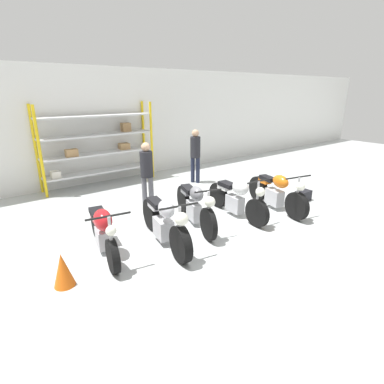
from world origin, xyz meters
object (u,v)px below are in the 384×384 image
at_px(motorcycle_orange, 277,192).
at_px(toolbox, 303,196).
at_px(motorcycle_silver, 165,222).
at_px(person_browsing, 195,152).
at_px(shelving_rack, 99,145).
at_px(motorcycle_red, 103,230).
at_px(person_near_rack, 147,170).
at_px(motorcycle_grey, 195,205).
at_px(traffic_cone, 63,270).
at_px(motorcycle_white, 237,198).

relative_size(motorcycle_orange, toolbox, 4.80).
xyz_separation_m(motorcycle_silver, motorcycle_orange, (3.22, -0.15, -0.00)).
bearing_deg(person_browsing, motorcycle_silver, 14.13).
bearing_deg(motorcycle_orange, shelving_rack, -138.25).
xyz_separation_m(motorcycle_red, motorcycle_orange, (4.29, -0.54, -0.01)).
height_order(person_browsing, person_near_rack, person_browsing).
distance_m(person_near_rack, toolbox, 4.30).
bearing_deg(shelving_rack, motorcycle_grey, -83.34).
height_order(motorcycle_orange, person_browsing, person_browsing).
height_order(person_browsing, traffic_cone, person_browsing).
distance_m(shelving_rack, motorcycle_grey, 4.37).
distance_m(motorcycle_white, traffic_cone, 4.08).
bearing_deg(motorcycle_orange, person_browsing, -164.43).
xyz_separation_m(motorcycle_grey, motorcycle_orange, (2.21, -0.49, -0.02)).
bearing_deg(motorcycle_grey, person_browsing, 158.69).
bearing_deg(motorcycle_red, shelving_rack, 169.13).
bearing_deg(shelving_rack, motorcycle_orange, -60.32).
bearing_deg(traffic_cone, shelving_rack, 62.85).
distance_m(person_near_rack, traffic_cone, 3.50).
bearing_deg(person_browsing, shelving_rack, -63.43).
xyz_separation_m(motorcycle_grey, person_browsing, (2.02, 2.61, 0.55)).
height_order(motorcycle_white, person_near_rack, person_near_rack).
relative_size(person_browsing, toolbox, 3.91).
xyz_separation_m(motorcycle_silver, person_near_rack, (0.71, 1.94, 0.54)).
distance_m(motorcycle_orange, traffic_cone, 5.18).
xyz_separation_m(shelving_rack, motorcycle_grey, (0.50, -4.26, -0.81)).
xyz_separation_m(motorcycle_red, motorcycle_white, (3.18, -0.26, 0.01)).
relative_size(motorcycle_grey, toolbox, 4.92).
xyz_separation_m(toolbox, traffic_cone, (-6.30, -0.01, 0.14)).
bearing_deg(motorcycle_red, toolbox, 93.43).
bearing_deg(person_near_rack, shelving_rack, -127.19).
distance_m(shelving_rack, motorcycle_white, 4.82).
relative_size(motorcycle_silver, traffic_cone, 3.96).
distance_m(motorcycle_red, motorcycle_orange, 4.33).
height_order(shelving_rack, toolbox, shelving_rack).
distance_m(motorcycle_red, traffic_cone, 1.09).
bearing_deg(motorcycle_silver, traffic_cone, -73.97).
height_order(motorcycle_white, person_browsing, person_browsing).
distance_m(motorcycle_grey, traffic_cone, 3.03).
relative_size(motorcycle_grey, motorcycle_orange, 1.02).
distance_m(shelving_rack, motorcycle_orange, 5.53).
height_order(motorcycle_red, person_browsing, person_browsing).
height_order(motorcycle_red, motorcycle_orange, motorcycle_orange).
distance_m(motorcycle_red, motorcycle_silver, 1.15).
height_order(shelving_rack, motorcycle_silver, shelving_rack).
distance_m(motorcycle_white, toolbox, 2.28).
relative_size(person_near_rack, traffic_cone, 3.05).
relative_size(motorcycle_grey, person_browsing, 1.26).
height_order(motorcycle_red, person_near_rack, person_near_rack).
bearing_deg(motorcycle_orange, person_near_rack, -117.63).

